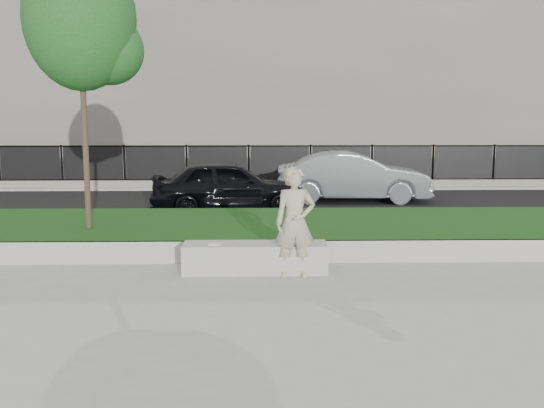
{
  "coord_description": "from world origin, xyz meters",
  "views": [
    {
      "loc": [
        -0.28,
        -9.52,
        2.58
      ],
      "look_at": [
        -0.03,
        1.2,
        1.04
      ],
      "focal_mm": 40.0,
      "sensor_mm": 36.0,
      "label": 1
    }
  ],
  "objects_px": {
    "book": "(215,244)",
    "young_tree": "(85,24)",
    "car_silver": "(353,177)",
    "stone_bench": "(255,258)",
    "car_dark": "(229,186)",
    "man": "(295,223)"
  },
  "relations": [
    {
      "from": "car_silver",
      "to": "car_dark",
      "type": "bearing_deg",
      "value": 120.11
    },
    {
      "from": "man",
      "to": "car_dark",
      "type": "xyz_separation_m",
      "value": [
        -1.38,
        6.58,
        -0.15
      ]
    },
    {
      "from": "stone_bench",
      "to": "car_dark",
      "type": "bearing_deg",
      "value": 96.66
    },
    {
      "from": "young_tree",
      "to": "car_dark",
      "type": "xyz_separation_m",
      "value": [
        2.5,
        4.21,
        -3.6
      ]
    },
    {
      "from": "young_tree",
      "to": "man",
      "type": "bearing_deg",
      "value": -31.42
    },
    {
      "from": "stone_bench",
      "to": "car_silver",
      "type": "xyz_separation_m",
      "value": [
        2.93,
        8.22,
        0.55
      ]
    },
    {
      "from": "stone_bench",
      "to": "car_silver",
      "type": "distance_m",
      "value": 8.75
    },
    {
      "from": "stone_bench",
      "to": "car_dark",
      "type": "height_order",
      "value": "car_dark"
    },
    {
      "from": "stone_bench",
      "to": "book",
      "type": "height_order",
      "value": "book"
    },
    {
      "from": "book",
      "to": "young_tree",
      "type": "height_order",
      "value": "young_tree"
    },
    {
      "from": "stone_bench",
      "to": "car_silver",
      "type": "bearing_deg",
      "value": 70.4
    },
    {
      "from": "book",
      "to": "young_tree",
      "type": "distance_m",
      "value": 5.11
    },
    {
      "from": "stone_bench",
      "to": "book",
      "type": "distance_m",
      "value": 0.71
    },
    {
      "from": "car_dark",
      "to": "book",
      "type": "bearing_deg",
      "value": 174.91
    },
    {
      "from": "book",
      "to": "car_silver",
      "type": "relative_size",
      "value": 0.05
    },
    {
      "from": "book",
      "to": "young_tree",
      "type": "bearing_deg",
      "value": 151.32
    },
    {
      "from": "book",
      "to": "car_dark",
      "type": "bearing_deg",
      "value": 101.87
    },
    {
      "from": "young_tree",
      "to": "car_dark",
      "type": "bearing_deg",
      "value": 59.25
    },
    {
      "from": "book",
      "to": "car_silver",
      "type": "xyz_separation_m",
      "value": [
        3.59,
        8.31,
        0.29
      ]
    },
    {
      "from": "stone_bench",
      "to": "car_silver",
      "type": "height_order",
      "value": "car_silver"
    },
    {
      "from": "young_tree",
      "to": "car_silver",
      "type": "height_order",
      "value": "young_tree"
    },
    {
      "from": "man",
      "to": "car_dark",
      "type": "bearing_deg",
      "value": 98.34
    }
  ]
}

